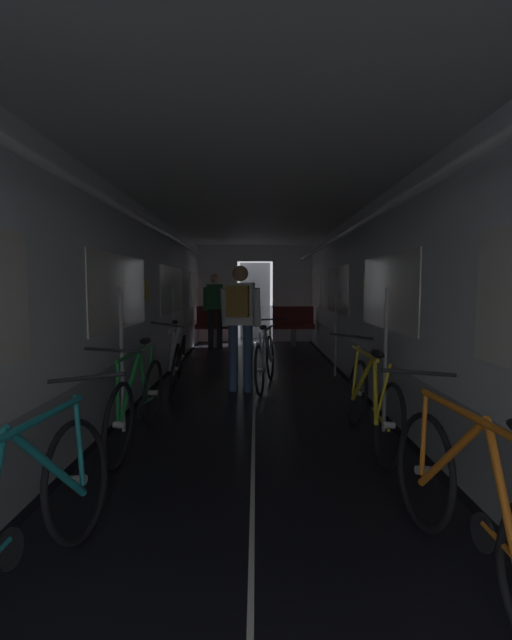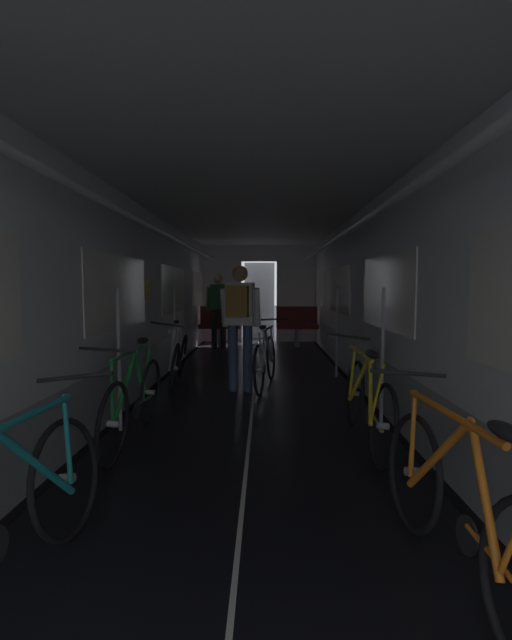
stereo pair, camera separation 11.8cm
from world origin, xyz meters
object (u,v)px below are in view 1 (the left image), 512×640
at_px(person_cyclist_aisle, 241,316).
at_px(person_standing_near_bench, 216,306).
at_px(bench_seat_far_right, 295,323).
at_px(bicycle_orange, 477,508).
at_px(bicycle_yellow, 372,402).
at_px(bicycle_white, 179,358).
at_px(bench_seat_far_left, 218,323).
at_px(bicycle_green, 140,401).
at_px(bicycle_teal, 21,521).
at_px(bicycle_silver_in_aisle, 267,360).

xyz_separation_m(person_cyclist_aisle, person_standing_near_bench, (-0.71, 4.01, -0.04)).
xyz_separation_m(bench_seat_far_right, person_cyclist_aisle, (-1.09, -4.39, 0.45)).
bearing_deg(person_standing_near_bench, person_cyclist_aisle, -79.93).
relative_size(bicycle_orange, person_cyclist_aisle, 1.00).
bearing_deg(bicycle_yellow, bicycle_white, 132.33).
bearing_deg(bench_seat_far_right, bench_seat_far_left, 180.00).
height_order(person_cyclist_aisle, person_standing_near_bench, same).
bearing_deg(bicycle_orange, person_cyclist_aisle, 108.08).
height_order(bicycle_green, person_standing_near_bench, person_standing_near_bench).
distance_m(bicycle_white, person_cyclist_aisle, 1.20).
bearing_deg(bicycle_green, bicycle_orange, -41.95).
bearing_deg(bicycle_yellow, bicycle_teal, -136.24).
bearing_deg(bicycle_yellow, bicycle_orange, -90.16).
relative_size(bicycle_teal, bicycle_silver_in_aisle, 1.01).
bearing_deg(bench_seat_far_right, person_cyclist_aisle, -103.91).
bearing_deg(bicycle_teal, bicycle_silver_in_aisle, 74.31).
distance_m(bench_seat_far_left, bicycle_green, 6.29).
bearing_deg(bicycle_silver_in_aisle, bicycle_orange, -77.58).
distance_m(bicycle_teal, bicycle_orange, 2.06).
bearing_deg(bench_seat_far_left, person_cyclist_aisle, -80.75).
xyz_separation_m(bicycle_yellow, bicycle_silver_in_aisle, (-0.89, 2.18, 0.00)).
bearing_deg(bicycle_orange, bicycle_white, 116.98).
bearing_deg(bicycle_teal, bench_seat_far_left, 89.24).
height_order(bicycle_teal, bicycle_green, bicycle_teal).
bearing_deg(person_cyclist_aisle, bicycle_teal, -101.96).
xyz_separation_m(bench_seat_far_right, bicycle_teal, (-1.91, -8.28, -0.19)).
xyz_separation_m(bicycle_teal, person_cyclist_aisle, (0.82, 3.89, 0.63)).
distance_m(bicycle_green, person_cyclist_aisle, 2.18).
height_order(bench_seat_far_right, bicycle_orange, bench_seat_far_right).
height_order(bench_seat_far_left, bicycle_silver_in_aisle, bench_seat_far_left).
bearing_deg(person_standing_near_bench, bench_seat_far_left, 90.41).
bearing_deg(bicycle_orange, bicycle_yellow, 89.84).
relative_size(bicycle_green, bicycle_silver_in_aisle, 1.01).
xyz_separation_m(bicycle_green, bicycle_silver_in_aisle, (1.19, 2.17, 0.00)).
height_order(bicycle_orange, bicycle_green, bicycle_orange).
distance_m(bicycle_white, person_standing_near_bench, 3.62).
bearing_deg(bicycle_white, person_standing_near_bench, 86.77).
distance_m(bicycle_orange, bicycle_silver_in_aisle, 4.13).
distance_m(bench_seat_far_left, person_standing_near_bench, 0.55).
bearing_deg(bicycle_white, bench_seat_far_right, 63.13).
bearing_deg(bicycle_silver_in_aisle, person_cyclist_aisle, -142.40).
xyz_separation_m(bench_seat_far_left, bicycle_silver_in_aisle, (1.06, -4.12, -0.18)).
xyz_separation_m(bench_seat_far_right, person_standing_near_bench, (-1.80, -0.38, 0.41)).
relative_size(bench_seat_far_left, person_cyclist_aisle, 0.58).
relative_size(bicycle_white, person_cyclist_aisle, 1.01).
relative_size(bicycle_yellow, bicycle_silver_in_aisle, 1.01).
height_order(bicycle_white, bicycle_orange, bicycle_white).
relative_size(bicycle_teal, person_standing_near_bench, 1.01).
bearing_deg(bench_seat_far_right, bicycle_teal, -102.99).
xyz_separation_m(bench_seat_far_left, bicycle_white, (-0.20, -3.94, -0.19)).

